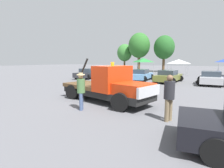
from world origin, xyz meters
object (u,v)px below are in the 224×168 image
person_at_hood (81,88)px  parked_car_olive (168,76)px  canopy_tent_white (178,62)px  tree_right (139,46)px  parked_car_silver (210,78)px  canopy_tent_green (143,60)px  traffic_cone (116,85)px  person_near_truck (169,95)px  parked_car_charcoal (89,74)px  parked_car_skyblue (141,75)px  parked_car_teal (113,74)px  tree_left (164,47)px  tree_center (125,53)px  tow_truck (109,87)px

person_at_hood → parked_car_olive: (1.33, 13.18, -0.41)m
parked_car_olive → canopy_tent_white: 12.09m
person_at_hood → tree_right: bearing=-104.2°
parked_car_olive → parked_car_silver: 4.03m
canopy_tent_green → traffic_cone: 19.48m
person_near_truck → canopy_tent_green: bearing=133.5°
parked_car_charcoal → parked_car_skyblue: bearing=-83.0°
parked_car_skyblue → person_near_truck: bearing=-157.5°
traffic_cone → person_near_truck: bearing=-47.7°
parked_car_teal → person_near_truck: bearing=-143.9°
parked_car_olive → traffic_cone: size_ratio=8.69×
canopy_tent_white → tree_left: (-3.94, 6.23, 2.89)m
parked_car_olive → tree_center: 23.71m
tree_left → parked_car_silver: bearing=-63.8°
tow_truck → parked_car_silver: (4.99, 11.47, -0.25)m
parked_car_teal → canopy_tent_white: canopy_tent_white is taller
person_at_hood → parked_car_charcoal: person_at_hood is taller
parked_car_silver → tree_right: bearing=37.4°
tow_truck → traffic_cone: size_ratio=11.28×
person_at_hood → traffic_cone: 6.86m
parked_car_charcoal → parked_car_olive: (10.15, 0.80, -0.00)m
tow_truck → person_at_hood: (-0.37, -1.99, 0.15)m
person_near_truck → tree_center: (-16.81, 31.41, 3.17)m
person_at_hood → parked_car_charcoal: bearing=-84.7°
person_near_truck → parked_car_silver: (1.38, 13.02, -0.40)m
canopy_tent_white → traffic_cone: (-2.12, -18.52, -1.95)m
tree_left → tree_right: size_ratio=0.90×
canopy_tent_white → tow_truck: bearing=-90.3°
parked_car_silver → parked_car_skyblue: bearing=88.1°
person_at_hood → parked_car_teal: (-5.71, 13.34, -0.41)m
parked_car_charcoal → canopy_tent_green: bearing=-14.4°
parked_car_teal → tree_center: (-7.13, 18.51, 3.57)m
tree_left → tree_center: bearing=177.1°
person_near_truck → traffic_cone: bearing=154.2°
tree_center → canopy_tent_white: bearing=-26.8°
parked_car_charcoal → traffic_cone: (7.17, -5.76, -0.39)m
person_at_hood → parked_car_charcoal: (-8.82, 12.38, -0.41)m
person_at_hood → traffic_cone: bearing=-106.2°
parked_car_skyblue → tree_right: 19.26m
person_at_hood → tree_center: 34.49m
canopy_tent_green → canopy_tent_white: (6.41, -0.35, -0.26)m
parked_car_charcoal → canopy_tent_white: canopy_tent_white is taller
canopy_tent_white → tree_left: bearing=122.3°
person_at_hood → tree_right: tree_right is taller
parked_car_silver → canopy_tent_green: size_ratio=1.46×
person_at_hood → parked_car_skyblue: (-1.94, 13.47, -0.41)m
canopy_tent_green → canopy_tent_white: bearing=-3.1°
person_near_truck → traffic_cone: size_ratio=3.31×
parked_car_silver → canopy_tent_white: (-4.88, 11.68, 1.56)m
parked_car_charcoal → parked_car_teal: size_ratio=0.98×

